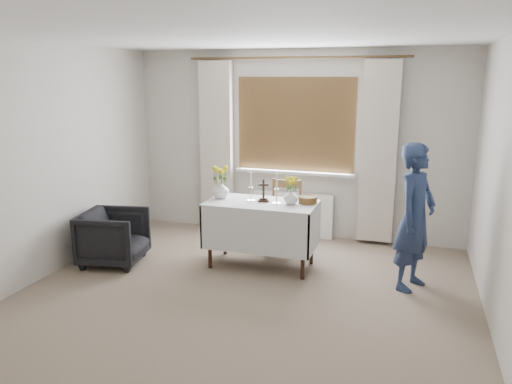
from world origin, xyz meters
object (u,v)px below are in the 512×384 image
(wooden_chair, at_px, (283,217))
(armchair, at_px, (114,237))
(altar_table, at_px, (261,234))
(flower_vase_left, at_px, (221,189))
(wooden_cross, at_px, (264,190))
(flower_vase_right, at_px, (291,197))
(person, at_px, (415,217))

(wooden_chair, distance_m, armchair, 2.05)
(altar_table, bearing_deg, flower_vase_left, 174.98)
(wooden_cross, relative_size, flower_vase_left, 1.25)
(wooden_chair, bearing_deg, flower_vase_left, -138.62)
(wooden_chair, xyz_separation_m, flower_vase_right, (0.23, -0.57, 0.40))
(armchair, xyz_separation_m, flower_vase_right, (2.01, 0.45, 0.53))
(altar_table, height_order, person, person)
(flower_vase_left, distance_m, flower_vase_right, 0.85)
(wooden_cross, xyz_separation_m, flower_vase_left, (-0.52, 0.01, -0.03))
(person, bearing_deg, armchair, 120.27)
(wooden_chair, relative_size, wooden_cross, 3.41)
(wooden_chair, height_order, flower_vase_right, flower_vase_right)
(wooden_chair, xyz_separation_m, wooden_cross, (-0.09, -0.55, 0.45))
(wooden_cross, distance_m, flower_vase_left, 0.52)
(altar_table, relative_size, person, 0.82)
(altar_table, distance_m, armchair, 1.73)
(altar_table, distance_m, flower_vase_left, 0.71)
(wooden_chair, relative_size, flower_vase_right, 5.23)
(person, bearing_deg, flower_vase_right, 109.58)
(flower_vase_left, bearing_deg, wooden_cross, -0.59)
(wooden_chair, relative_size, armchair, 1.27)
(armchair, height_order, wooden_cross, wooden_cross)
(wooden_chair, xyz_separation_m, flower_vase_left, (-0.62, -0.54, 0.42))
(armchair, height_order, flower_vase_left, flower_vase_left)
(armchair, distance_m, flower_vase_left, 1.37)
(armchair, distance_m, wooden_cross, 1.84)
(flower_vase_left, bearing_deg, person, -3.72)
(altar_table, height_order, armchair, altar_table)
(altar_table, xyz_separation_m, wooden_cross, (0.01, 0.04, 0.51))
(armchair, relative_size, wooden_cross, 2.69)
(person, distance_m, flower_vase_right, 1.33)
(wooden_chair, height_order, person, person)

